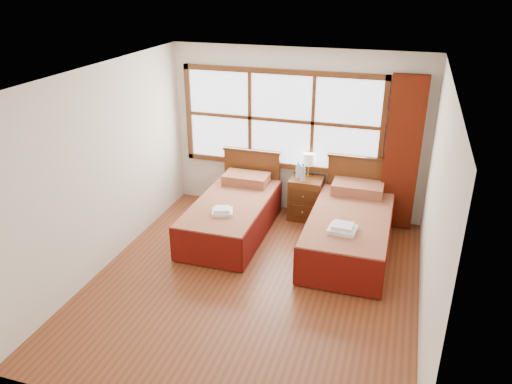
% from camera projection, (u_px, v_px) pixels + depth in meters
% --- Properties ---
extents(floor, '(4.50, 4.50, 0.00)m').
position_uv_depth(floor, '(254.00, 283.00, 6.30)').
color(floor, brown).
rests_on(floor, ground).
extents(ceiling, '(4.50, 4.50, 0.00)m').
position_uv_depth(ceiling, '(253.00, 75.00, 5.24)').
color(ceiling, white).
rests_on(ceiling, wall_back).
extents(wall_back, '(4.00, 0.00, 4.00)m').
position_uv_depth(wall_back, '(297.00, 133.00, 7.73)').
color(wall_back, silver).
rests_on(wall_back, floor).
extents(wall_left, '(0.00, 4.50, 4.50)m').
position_uv_depth(wall_left, '(103.00, 170.00, 6.31)').
color(wall_left, silver).
rests_on(wall_left, floor).
extents(wall_right, '(0.00, 4.50, 4.50)m').
position_uv_depth(wall_right, '(435.00, 211.00, 5.23)').
color(wall_right, silver).
rests_on(wall_right, floor).
extents(window, '(3.16, 0.06, 1.56)m').
position_uv_depth(window, '(281.00, 120.00, 7.69)').
color(window, white).
rests_on(window, wall_back).
extents(curtain, '(0.50, 0.16, 2.30)m').
position_uv_depth(curtain, '(402.00, 154.00, 7.23)').
color(curtain, '#581708').
rests_on(curtain, wall_back).
extents(bed_left, '(1.03, 2.05, 0.99)m').
position_uv_depth(bed_left, '(233.00, 214.00, 7.41)').
color(bed_left, '#43240E').
rests_on(bed_left, floor).
extents(bed_right, '(1.09, 2.11, 1.06)m').
position_uv_depth(bed_right, '(350.00, 229.00, 6.93)').
color(bed_right, '#43240E').
rests_on(bed_right, floor).
extents(nightstand, '(0.50, 0.49, 0.67)m').
position_uv_depth(nightstand, '(306.00, 198.00, 7.84)').
color(nightstand, '#582E13').
rests_on(nightstand, floor).
extents(towels_left, '(0.35, 0.33, 0.08)m').
position_uv_depth(towels_left, '(222.00, 211.00, 6.89)').
color(towels_left, white).
rests_on(towels_left, bed_left).
extents(towels_right, '(0.37, 0.33, 0.10)m').
position_uv_depth(towels_right, '(343.00, 228.00, 6.33)').
color(towels_right, white).
rests_on(towels_right, bed_right).
extents(lamp, '(0.19, 0.19, 0.37)m').
position_uv_depth(lamp, '(309.00, 160.00, 7.71)').
color(lamp, gold).
rests_on(lamp, nightstand).
extents(bottle_near, '(0.07, 0.07, 0.26)m').
position_uv_depth(bottle_near, '(298.00, 170.00, 7.69)').
color(bottle_near, '#A3BFD2').
rests_on(bottle_near, nightstand).
extents(bottle_far, '(0.07, 0.07, 0.28)m').
position_uv_depth(bottle_far, '(303.00, 173.00, 7.56)').
color(bottle_far, '#A3BFD2').
rests_on(bottle_far, nightstand).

